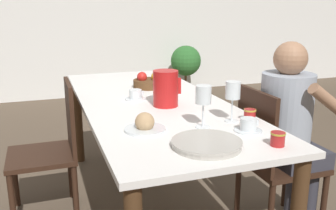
{
  "coord_description": "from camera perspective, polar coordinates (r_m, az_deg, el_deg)",
  "views": [
    {
      "loc": [
        -0.66,
        -2.21,
        1.36
      ],
      "look_at": [
        0.0,
        -0.32,
        0.82
      ],
      "focal_mm": 40.0,
      "sensor_mm": 36.0,
      "label": 1
    }
  ],
  "objects": [
    {
      "name": "jam_jar_amber",
      "position": [
        1.68,
        16.38,
        -4.89
      ],
      "size": [
        0.06,
        0.06,
        0.06
      ],
      "color": "#A81E1E",
      "rests_on": "dining_table"
    },
    {
      "name": "dining_table",
      "position": [
        2.4,
        -2.49,
        -1.48
      ],
      "size": [
        0.87,
        2.13,
        0.77
      ],
      "color": "white",
      "rests_on": "ground_plane"
    },
    {
      "name": "wine_glass_juice",
      "position": [
        1.82,
        5.41,
        1.21
      ],
      "size": [
        0.08,
        0.08,
        0.21
      ],
      "color": "white",
      "rests_on": "dining_table"
    },
    {
      "name": "ground_plane",
      "position": [
        2.68,
        -2.32,
        -15.52
      ],
      "size": [
        20.0,
        20.0,
        0.0
      ],
      "primitive_type": "plane",
      "color": "brown"
    },
    {
      "name": "fruit_bowl",
      "position": [
        2.74,
        -2.88,
        3.49
      ],
      "size": [
        0.23,
        0.23,
        0.12
      ],
      "color": "brown",
      "rests_on": "dining_table"
    },
    {
      "name": "wine_glass_water",
      "position": [
        1.93,
        9.85,
        1.97
      ],
      "size": [
        0.08,
        0.08,
        0.21
      ],
      "color": "white",
      "rests_on": "dining_table"
    },
    {
      "name": "wall_back",
      "position": [
        5.74,
        -12.96,
        14.09
      ],
      "size": [
        10.0,
        0.06,
        2.6
      ],
      "color": "white",
      "rests_on": "ground_plane"
    },
    {
      "name": "bread_plate",
      "position": [
        1.81,
        -3.56,
        -3.01
      ],
      "size": [
        0.2,
        0.2,
        0.09
      ],
      "color": "silver",
      "rests_on": "dining_table"
    },
    {
      "name": "chair_opposite",
      "position": [
        2.54,
        -17.18,
        -6.11
      ],
      "size": [
        0.42,
        0.42,
        0.89
      ],
      "rotation": [
        0.0,
        0.0,
        1.57
      ],
      "color": "#331E14",
      "rests_on": "ground_plane"
    },
    {
      "name": "serving_tray",
      "position": [
        1.61,
        5.91,
        -5.89
      ],
      "size": [
        0.3,
        0.3,
        0.03
      ],
      "color": "#B7B2A8",
      "rests_on": "dining_table"
    },
    {
      "name": "chair_person_side",
      "position": [
        2.36,
        15.53,
        -7.69
      ],
      "size": [
        0.42,
        0.42,
        0.89
      ],
      "rotation": [
        0.0,
        0.0,
        -1.57
      ],
      "color": "#331E14",
      "rests_on": "ground_plane"
    },
    {
      "name": "teacup_across",
      "position": [
        2.4,
        -4.97,
        1.49
      ],
      "size": [
        0.13,
        0.13,
        0.06
      ],
      "color": "silver",
      "rests_on": "dining_table"
    },
    {
      "name": "teacup_near_person",
      "position": [
        1.83,
        12.14,
        -3.12
      ],
      "size": [
        0.13,
        0.13,
        0.06
      ],
      "color": "silver",
      "rests_on": "dining_table"
    },
    {
      "name": "red_pitcher",
      "position": [
        2.22,
        -0.37,
        2.56
      ],
      "size": [
        0.17,
        0.15,
        0.21
      ],
      "color": "red",
      "rests_on": "dining_table"
    },
    {
      "name": "jam_jar_red",
      "position": [
        2.0,
        12.35,
        -1.38
      ],
      "size": [
        0.06,
        0.06,
        0.06
      ],
      "color": "#A81E1E",
      "rests_on": "dining_table"
    },
    {
      "name": "potted_plant",
      "position": [
        5.76,
        2.73,
        6.48
      ],
      "size": [
        0.46,
        0.46,
        0.76
      ],
      "color": "#4C4742",
      "rests_on": "ground_plane"
    },
    {
      "name": "person_seated",
      "position": [
        2.31,
        18.11,
        -2.67
      ],
      "size": [
        0.39,
        0.41,
        1.17
      ],
      "rotation": [
        0.0,
        0.0,
        -1.57
      ],
      "color": "#33333D",
      "rests_on": "ground_plane"
    }
  ]
}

